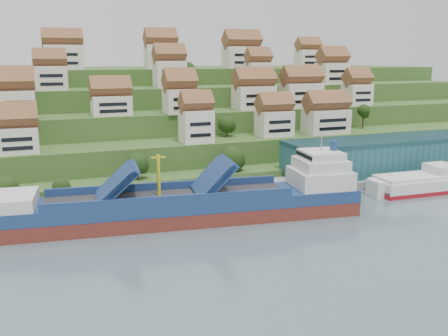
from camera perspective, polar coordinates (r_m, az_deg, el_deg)
name	(u,v)px	position (r m, az deg, el deg)	size (l,w,h in m)	color
ground	(243,214)	(115.23, 2.15, -5.33)	(300.00, 300.00, 0.00)	slate
quay	(289,187)	(136.36, 7.38, -2.11)	(180.00, 14.00, 2.20)	gray
hillside	(144,118)	(210.22, -9.14, 5.63)	(260.00, 128.00, 31.00)	#2D4C1E
hillside_village	(168,89)	(168.87, -6.47, 9.00)	(153.63, 63.50, 29.02)	silver
hillside_trees	(158,125)	(149.08, -7.52, 4.91)	(137.43, 61.93, 30.33)	#223D14
warehouse	(382,155)	(154.22, 17.60, 1.43)	(60.00, 15.00, 10.00)	#21565B
flagpole	(292,170)	(129.86, 7.78, -0.24)	(1.28, 0.16, 8.00)	gray
cargo_ship	(189,206)	(110.33, -4.03, -4.31)	(82.27, 22.65, 18.08)	maroon
second_ship	(422,183)	(144.11, 21.73, -1.62)	(26.84, 10.98, 7.66)	maroon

